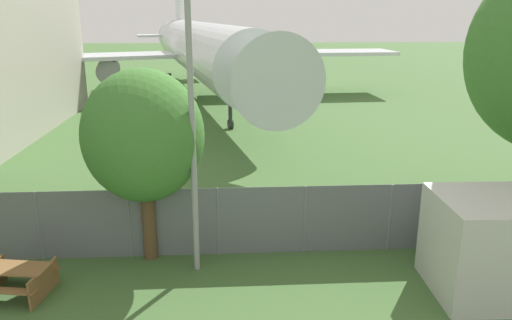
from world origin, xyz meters
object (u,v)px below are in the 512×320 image
Objects in this scene: picnic_bench_near_cabin at (16,278)px; tree_left_of_cabin at (143,136)px; airplane at (201,49)px; portable_cabin at (509,246)px.

tree_left_of_cabin reaches higher than picnic_bench_near_cabin.
picnic_bench_near_cabin is 4.79m from tree_left_of_cabin.
airplane is 27.89m from tree_left_of_cabin.
picnic_bench_near_cabin is 0.34× the size of tree_left_of_cabin.
tree_left_of_cabin is (-9.28, 2.39, 2.38)m from portable_cabin.
airplane is 30.13m from picnic_bench_near_cabin.
airplane is at bearing 89.32° from tree_left_of_cabin.
tree_left_of_cabin is (-0.33, -27.89, -0.45)m from airplane.
airplane is 7.78× the size of tree_left_of_cabin.
picnic_bench_near_cabin is (-3.43, -29.72, -3.61)m from airplane.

